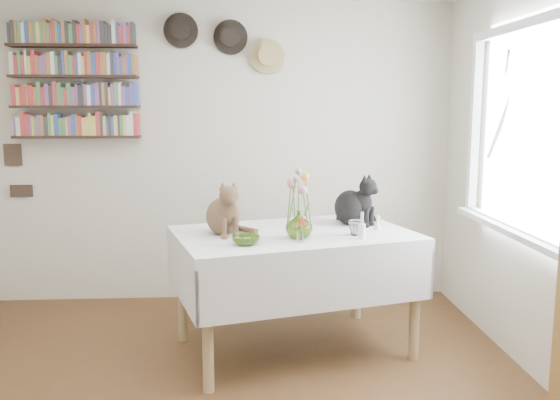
{
  "coord_description": "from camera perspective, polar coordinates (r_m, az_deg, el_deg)",
  "views": [
    {
      "loc": [
        0.24,
        -2.77,
        1.64
      ],
      "look_at": [
        0.48,
        0.97,
        1.05
      ],
      "focal_mm": 38.0,
      "sensor_mm": 36.0,
      "label": 1
    }
  ],
  "objects": [
    {
      "name": "flower_vase",
      "position": [
        3.73,
        1.85,
        -2.37
      ],
      "size": [
        0.19,
        0.19,
        0.18
      ],
      "primitive_type": "imported",
      "rotation": [
        0.0,
        0.0,
        0.14
      ],
      "color": "#87AF3A",
      "rests_on": "dining_table"
    },
    {
      "name": "wall_hats",
      "position": [
        4.98,
        -5.19,
        14.99
      ],
      "size": [
        0.98,
        0.09,
        0.48
      ],
      "color": "black",
      "rests_on": "room"
    },
    {
      "name": "dining_table",
      "position": [
        3.98,
        1.36,
        -5.95
      ],
      "size": [
        1.74,
        1.36,
        0.82
      ],
      "color": "white",
      "rests_on": "room"
    },
    {
      "name": "green_bowl",
      "position": [
        3.58,
        -3.3,
        -3.89
      ],
      "size": [
        0.18,
        0.18,
        0.05
      ],
      "primitive_type": "imported",
      "rotation": [
        0.0,
        0.0,
        -0.07
      ],
      "color": "#87AF3A",
      "rests_on": "dining_table"
    },
    {
      "name": "berry_jar",
      "position": [
        3.62,
        1.98,
        -2.91
      ],
      "size": [
        0.04,
        0.04,
        0.17
      ],
      "color": "white",
      "rests_on": "dining_table"
    },
    {
      "name": "black_cat",
      "position": [
        4.2,
        6.81,
        0.17
      ],
      "size": [
        0.4,
        0.39,
        0.37
      ],
      "primitive_type": null,
      "rotation": [
        0.0,
        0.0,
        0.9
      ],
      "color": "black",
      "rests_on": "dining_table"
    },
    {
      "name": "tabby_cat",
      "position": [
        3.86,
        -5.53,
        -0.6
      ],
      "size": [
        0.33,
        0.37,
        0.36
      ],
      "primitive_type": null,
      "rotation": [
        0.0,
        0.0,
        0.34
      ],
      "color": "brown",
      "rests_on": "dining_table"
    },
    {
      "name": "drinking_glass",
      "position": [
        3.86,
        7.33,
        -2.66
      ],
      "size": [
        0.11,
        0.11,
        0.1
      ],
      "primitive_type": "imported",
      "rotation": [
        0.0,
        0.0,
        0.07
      ],
      "color": "white",
      "rests_on": "dining_table"
    },
    {
      "name": "porcelain_figurine",
      "position": [
        4.04,
        9.38,
        -2.23
      ],
      "size": [
        0.05,
        0.05,
        0.1
      ],
      "color": "white",
      "rests_on": "dining_table"
    },
    {
      "name": "room",
      "position": [
        2.8,
        -8.53,
        0.9
      ],
      "size": [
        4.08,
        4.58,
        2.58
      ],
      "color": "brown",
      "rests_on": "ground"
    },
    {
      "name": "flower_bouquet",
      "position": [
        3.7,
        1.8,
        1.52
      ],
      "size": [
        0.17,
        0.12,
        0.39
      ],
      "color": "#4C7233",
      "rests_on": "flower_vase"
    },
    {
      "name": "bookshelf_unit",
      "position": [
        5.11,
        -19.16,
        10.74
      ],
      "size": [
        1.0,
        0.16,
        0.91
      ],
      "color": "black",
      "rests_on": "room"
    },
    {
      "name": "window",
      "position": [
        3.97,
        22.24,
        4.78
      ],
      "size": [
        0.12,
        1.52,
        1.32
      ],
      "color": "white",
      "rests_on": "room"
    },
    {
      "name": "candlestick",
      "position": [
        3.75,
        7.87,
        -2.88
      ],
      "size": [
        0.05,
        0.05,
        0.17
      ],
      "color": "white",
      "rests_on": "dining_table"
    },
    {
      "name": "wall_art_plaques",
      "position": [
        5.36,
        -24.03,
        2.67
      ],
      "size": [
        0.21,
        0.02,
        0.44
      ],
      "color": "#38281E",
      "rests_on": "room"
    }
  ]
}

